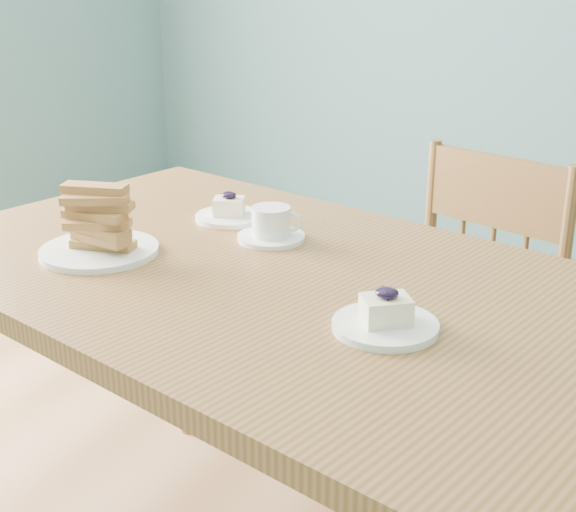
{
  "coord_description": "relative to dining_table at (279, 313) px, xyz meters",
  "views": [
    {
      "loc": [
        0.51,
        -1.44,
        1.41
      ],
      "look_at": [
        -0.2,
        -0.14,
        0.85
      ],
      "focal_mm": 50.0,
      "sensor_mm": 36.0,
      "label": 1
    }
  ],
  "objects": [
    {
      "name": "biscotti_plate",
      "position": [
        -0.38,
        -0.08,
        0.13
      ],
      "size": [
        0.24,
        0.24,
        0.15
      ],
      "rotation": [
        0.0,
        0.0,
        0.32
      ],
      "color": "white",
      "rests_on": "dining_table"
    },
    {
      "name": "cheesecake_plate_far",
      "position": [
        -0.27,
        0.24,
        0.1
      ],
      "size": [
        0.16,
        0.16,
        0.07
      ],
      "rotation": [
        0.0,
        0.0,
        0.42
      ],
      "color": "white",
      "rests_on": "dining_table"
    },
    {
      "name": "dining_table",
      "position": [
        0.0,
        0.0,
        0.0
      ],
      "size": [
        1.7,
        1.19,
        0.83
      ],
      "rotation": [
        0.0,
        0.0,
        -0.21
      ],
      "color": "#8F5B36",
      "rests_on": "ground"
    },
    {
      "name": "dining_chair",
      "position": [
        0.19,
        0.59,
        -0.26
      ],
      "size": [
        0.53,
        0.52,
        0.95
      ],
      "rotation": [
        0.0,
        0.0,
        -0.28
      ],
      "color": "#8F5B36",
      "rests_on": "ground"
    },
    {
      "name": "coffee_cup",
      "position": [
        -0.11,
        0.17,
        0.11
      ],
      "size": [
        0.15,
        0.15,
        0.07
      ],
      "rotation": [
        0.0,
        0.0,
        0.38
      ],
      "color": "white",
      "rests_on": "dining_table"
    },
    {
      "name": "cheesecake_plate_near",
      "position": [
        0.27,
        -0.13,
        0.1
      ],
      "size": [
        0.18,
        0.18,
        0.07
      ],
      "rotation": [
        0.0,
        0.0,
        0.69
      ],
      "color": "white",
      "rests_on": "dining_table"
    }
  ]
}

